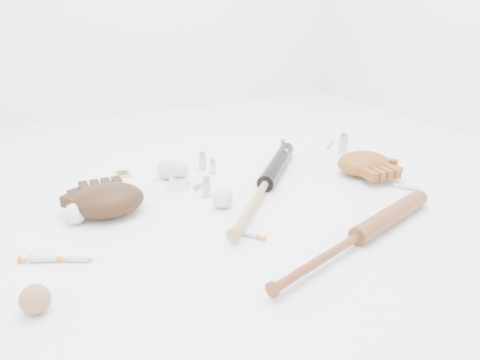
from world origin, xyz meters
name	(u,v)px	position (x,y,z in m)	size (l,w,h in m)	color
bat_dark	(266,183)	(0.14, 0.03, 0.03)	(0.91, 0.07, 0.07)	black
bat_wood	(358,236)	(0.19, -0.45, 0.03)	(0.82, 0.06, 0.06)	brown
glove_dark	(108,200)	(-0.43, 0.10, 0.05)	(0.29, 0.29, 0.11)	black
glove_tan	(364,163)	(0.60, 0.01, 0.05)	(0.27, 0.27, 0.10)	brown
trading_card	(123,174)	(-0.30, 0.45, 0.00)	(0.06, 0.08, 0.00)	gold
pedestal	(180,182)	(-0.13, 0.22, 0.02)	(0.08, 0.08, 0.04)	white
baseball_on_pedestal	(179,168)	(-0.13, 0.22, 0.08)	(0.07, 0.07, 0.07)	silver
baseball_left	(75,214)	(-0.55, 0.07, 0.04)	(0.07, 0.07, 0.07)	silver
baseball_upper	(167,169)	(-0.15, 0.33, 0.04)	(0.08, 0.08, 0.08)	silver
baseball_mid	(222,198)	(-0.07, -0.03, 0.04)	(0.07, 0.07, 0.07)	silver
baseball_aged	(35,299)	(-0.70, -0.36, 0.04)	(0.07, 0.07, 0.07)	#946747
syringe_0	(78,260)	(-0.58, -0.18, 0.01)	(0.13, 0.02, 0.02)	#ADBCC6
syringe_1	(248,234)	(-0.08, -0.26, 0.01)	(0.14, 0.02, 0.02)	#ADBCC6
syringe_2	(202,184)	(-0.05, 0.19, 0.01)	(0.13, 0.02, 0.02)	#ADBCC6
syringe_3	(410,188)	(0.65, -0.20, 0.01)	(0.14, 0.02, 0.02)	#ADBCC6
syringe_4	(329,145)	(0.70, 0.38, 0.01)	(0.13, 0.02, 0.02)	#ADBCC6
syringe_5	(44,259)	(-0.66, -0.13, 0.01)	(0.17, 0.03, 0.02)	#ADBCC6
vial_0	(286,157)	(0.37, 0.26, 0.03)	(0.03, 0.03, 0.07)	#ADB7BE
vial_1	(282,147)	(0.44, 0.39, 0.03)	(0.03, 0.03, 0.07)	#ADB7BE
vial_2	(203,161)	(0.02, 0.36, 0.04)	(0.03, 0.03, 0.08)	#ADB7BE
vial_3	(343,144)	(0.69, 0.26, 0.05)	(0.04, 0.04, 0.10)	#ADB7BE
vial_4	(206,187)	(-0.08, 0.09, 0.04)	(0.03, 0.03, 0.08)	#ADB7BE
vial_5	(213,166)	(0.04, 0.30, 0.03)	(0.02, 0.02, 0.06)	#ADB7BE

